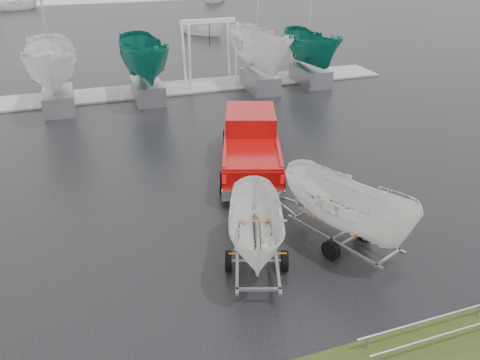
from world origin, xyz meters
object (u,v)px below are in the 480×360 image
pickup_truck (251,141)px  trailer_parked (352,164)px  trailer_hitched (258,189)px  boat_hoist (210,43)px

pickup_truck → trailer_parked: bearing=-65.0°
trailer_hitched → trailer_parked: bearing=19.6°
pickup_truck → boat_hoist: size_ratio=1.65×
trailer_parked → boat_hoist: 18.48m
pickup_truck → trailer_hitched: 6.90m
trailer_hitched → trailer_parked: trailer_parked is taller
pickup_truck → trailer_hitched: trailer_hitched is taller
trailer_hitched → boat_hoist: (3.85, 18.50, 0.13)m
trailer_hitched → boat_hoist: size_ratio=1.13×
trailer_hitched → trailer_parked: size_ratio=0.90×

